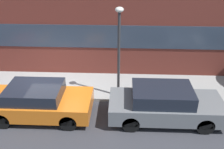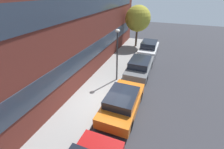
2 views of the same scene
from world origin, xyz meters
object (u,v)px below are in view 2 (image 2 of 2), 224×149
Objects in this scene: parked_car_grey at (140,66)px; street_tree at (138,19)px; parked_car_white at (149,48)px; lamp_post at (117,50)px; parked_car_orange at (122,102)px.

street_tree reaches higher than parked_car_grey.
lamp_post is at bearing 167.73° from parked_car_white.
parked_car_orange is 1.03× the size of lamp_post.
parked_car_grey is at bearing -38.35° from lamp_post.
street_tree is 8.20m from lamp_post.
parked_car_grey reaches higher than parked_car_orange.
parked_car_grey is at bearing 0.00° from parked_car_orange.
parked_car_grey is 1.04× the size of parked_car_white.
parked_car_grey is 1.11× the size of lamp_post.
lamp_post is (-6.34, 1.38, 1.83)m from parked_car_white.
parked_car_orange is 3.77m from lamp_post.
lamp_post is (-8.15, -0.42, -0.75)m from street_tree.
street_tree reaches higher than parked_car_orange.
parked_car_grey is 4.59m from parked_car_white.
street_tree is (6.41, 1.80, 2.61)m from parked_car_grey.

